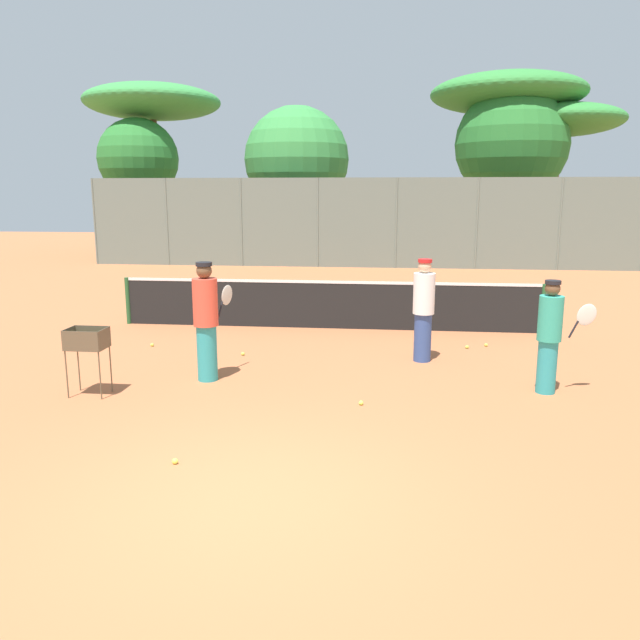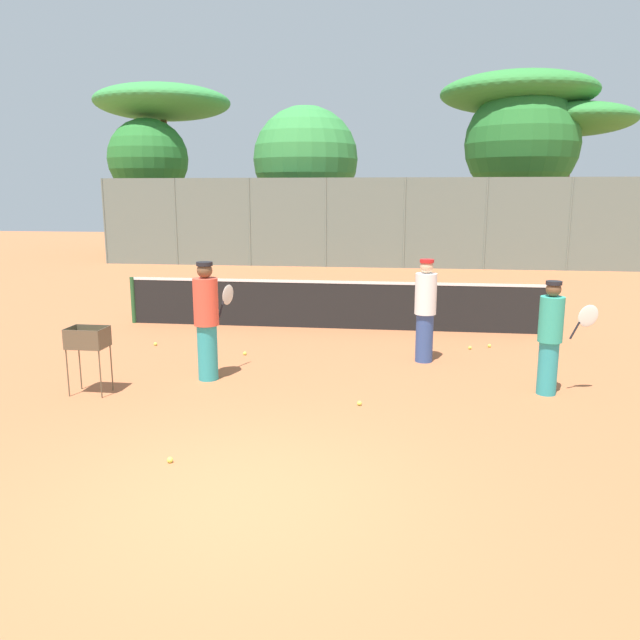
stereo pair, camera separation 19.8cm
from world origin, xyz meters
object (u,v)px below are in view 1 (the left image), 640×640
Objects in this scene: player_yellow_shirt at (423,309)px; ball_cart at (87,344)px; player_red_cap at (206,320)px; tennis_net at (328,304)px; player_white_outfit at (550,335)px.

ball_cart is (-5.02, -2.50, -0.17)m from player_yellow_shirt.
player_red_cap is at bearing 31.51° from ball_cart.
player_red_cap is (-1.53, -4.09, 0.43)m from tennis_net.
ball_cart is at bearing 143.70° from player_red_cap.
player_yellow_shirt is (1.95, -2.52, 0.39)m from tennis_net.
tennis_net is at bearing 124.93° from player_white_outfit.
player_white_outfit is at bearing -68.49° from player_red_cap.
player_red_cap is 1.81m from ball_cart.
player_white_outfit reaches higher than ball_cart.
player_yellow_shirt is (-1.78, 1.63, 0.06)m from player_white_outfit.
tennis_net is 5.59m from player_white_outfit.
tennis_net reaches higher than ball_cart.
player_white_outfit reaches higher than tennis_net.
player_red_cap is 1.88× the size of ball_cart.
player_yellow_shirt is 1.80× the size of ball_cart.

